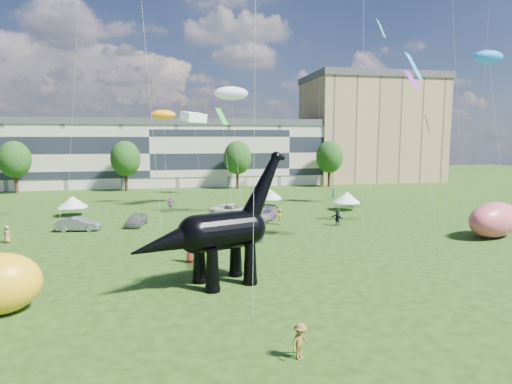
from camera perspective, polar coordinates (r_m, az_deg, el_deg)
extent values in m
plane|color=#16330C|center=(27.47, -2.63, -12.62)|extent=(220.00, 220.00, 0.00)
cube|color=beige|center=(87.75, -13.81, 4.77)|extent=(78.00, 11.00, 12.00)
cube|color=tan|center=(100.59, 14.94, 7.86)|extent=(28.00, 18.00, 22.00)
cylinder|color=#382314|center=(83.23, -29.33, 0.91)|extent=(0.56, 0.56, 3.20)
ellipsoid|color=#14380F|center=(82.92, -29.52, 4.16)|extent=(5.20, 5.20, 6.24)
cylinder|color=#382314|center=(79.40, -16.91, 1.26)|extent=(0.56, 0.56, 3.20)
ellipsoid|color=#14380F|center=(79.08, -17.03, 4.67)|extent=(5.20, 5.20, 6.24)
cylinder|color=#382314|center=(79.82, -2.48, 1.59)|extent=(0.56, 0.56, 3.20)
ellipsoid|color=#14380F|center=(79.51, -2.50, 4.98)|extent=(5.20, 5.20, 6.24)
cylinder|color=#382314|center=(84.36, 9.71, 1.80)|extent=(0.56, 0.56, 3.20)
ellipsoid|color=#14380F|center=(84.07, 9.78, 5.00)|extent=(5.20, 5.20, 6.24)
cone|color=black|center=(26.51, -5.84, -10.35)|extent=(1.18, 1.18, 2.66)
sphere|color=black|center=(26.89, -5.80, -12.73)|extent=(0.97, 0.97, 0.97)
cone|color=black|center=(28.21, -7.55, -9.30)|extent=(1.18, 1.18, 2.66)
sphere|color=black|center=(28.56, -7.51, -11.55)|extent=(0.97, 0.97, 0.97)
cone|color=black|center=(27.69, -0.79, -9.55)|extent=(1.18, 1.18, 2.66)
sphere|color=black|center=(28.05, -0.78, -11.84)|extent=(0.97, 0.97, 0.97)
cone|color=black|center=(29.33, -2.73, -8.61)|extent=(1.18, 1.18, 2.66)
sphere|color=black|center=(29.66, -2.72, -10.78)|extent=(0.97, 0.97, 0.97)
cylinder|color=black|center=(27.34, -4.41, -5.19)|extent=(4.32, 3.53, 2.39)
sphere|color=black|center=(26.58, -8.01, -5.60)|extent=(2.39, 2.39, 2.39)
sphere|color=black|center=(28.20, -1.02, -4.79)|extent=(2.30, 2.30, 2.30)
cone|color=black|center=(28.34, 0.86, 0.53)|extent=(3.59, 2.40, 4.69)
sphere|color=black|center=(28.76, 2.70, 4.68)|extent=(0.74, 0.74, 0.74)
cylinder|color=black|center=(28.91, 3.14, 4.60)|extent=(0.72, 0.58, 0.39)
cone|color=black|center=(26.01, -11.73, -6.63)|extent=(5.04, 3.36, 2.60)
imported|color=#A9A8AD|center=(47.54, -15.65, -3.55)|extent=(2.48, 4.32, 1.38)
imported|color=slate|center=(46.89, -22.58, -3.98)|extent=(4.31, 1.84, 1.38)
imported|color=white|center=(51.36, -3.15, -2.44)|extent=(5.95, 4.79, 1.51)
imported|color=#595960|center=(47.89, 0.43, -3.12)|extent=(5.17, 5.26, 1.52)
cube|color=silver|center=(59.03, 1.77, -0.91)|extent=(3.61, 3.61, 0.11)
cone|color=silver|center=(58.93, 1.77, -0.19)|extent=(4.58, 4.58, 1.41)
cylinder|color=#999999|center=(58.01, 0.31, -1.57)|extent=(0.06, 0.06, 1.03)
cylinder|color=#999999|center=(57.66, 2.89, -1.63)|extent=(0.06, 0.06, 1.03)
cylinder|color=#999999|center=(60.57, 0.70, -1.20)|extent=(0.06, 0.06, 1.03)
cylinder|color=#999999|center=(60.24, 3.17, -1.25)|extent=(0.06, 0.06, 1.03)
cube|color=white|center=(57.10, 12.00, -1.38)|extent=(3.08, 3.08, 0.11)
cone|color=white|center=(57.00, 12.02, -0.66)|extent=(3.90, 3.90, 1.35)
cylinder|color=#999999|center=(55.67, 11.04, -2.09)|extent=(0.05, 0.05, 0.99)
cylinder|color=#999999|center=(56.30, 13.55, -2.05)|extent=(0.05, 0.05, 0.99)
cylinder|color=#999999|center=(58.09, 10.47, -1.69)|extent=(0.05, 0.05, 0.99)
cylinder|color=#999999|center=(58.71, 12.87, -1.66)|extent=(0.05, 0.05, 0.99)
cube|color=silver|center=(56.25, -23.22, -1.92)|extent=(2.86, 2.86, 0.11)
cone|color=silver|center=(56.14, -23.25, -1.19)|extent=(3.62, 3.62, 1.36)
cylinder|color=#999999|center=(55.31, -24.70, -2.67)|extent=(0.05, 0.05, 1.00)
cylinder|color=#999999|center=(54.88, -22.09, -2.61)|extent=(0.05, 0.05, 1.00)
cylinder|color=#999999|center=(57.78, -24.23, -2.25)|extent=(0.05, 0.05, 1.00)
cylinder|color=#999999|center=(57.37, -21.73, -2.19)|extent=(0.05, 0.05, 1.00)
ellipsoid|color=#D25161|center=(46.28, 29.17, -3.24)|extent=(7.48, 5.69, 3.35)
imported|color=#A42D29|center=(32.85, -8.83, -7.77)|extent=(0.88, 1.02, 1.76)
imported|color=brown|center=(19.17, 5.92, -19.20)|extent=(1.16, 1.07, 1.57)
imported|color=teal|center=(67.03, 10.27, -0.16)|extent=(0.45, 0.68, 1.84)
imported|color=black|center=(46.75, 10.78, -3.40)|extent=(1.10, 1.63, 1.68)
imported|color=#264E8E|center=(38.53, 0.69, -5.38)|extent=(0.77, 0.81, 1.87)
imported|color=#7C3880|center=(55.33, -11.34, -1.70)|extent=(1.17, 0.78, 1.85)
imported|color=#9E7B4F|center=(44.36, -30.25, -4.88)|extent=(0.89, 0.71, 1.60)
imported|color=olive|center=(46.50, 3.12, -3.26)|extent=(1.34, 1.23, 1.81)
cube|color=white|center=(57.58, -8.31, 9.83)|extent=(3.79, 3.86, 1.43)
plane|color=#1680EB|center=(39.13, 20.34, 15.44)|extent=(2.61, 2.64, 2.21)
plane|color=#1BB457|center=(77.41, 16.39, 20.14)|extent=(2.97, 3.25, 2.89)
plane|color=purple|center=(61.58, 20.07, 13.90)|extent=(3.19, 2.97, 2.39)
plane|color=red|center=(58.42, 21.86, 8.43)|extent=(1.62, 2.27, 2.21)
ellipsoid|color=orange|center=(60.27, -12.24, 10.05)|extent=(3.40, 3.28, 1.27)
ellipsoid|color=silver|center=(58.55, -3.32, 13.01)|extent=(4.89, 4.36, 1.78)
ellipsoid|color=blue|center=(49.33, 28.57, 15.56)|extent=(3.47, 2.72, 1.23)
plane|color=green|center=(69.79, -4.58, 10.02)|extent=(2.74, 3.29, 2.64)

